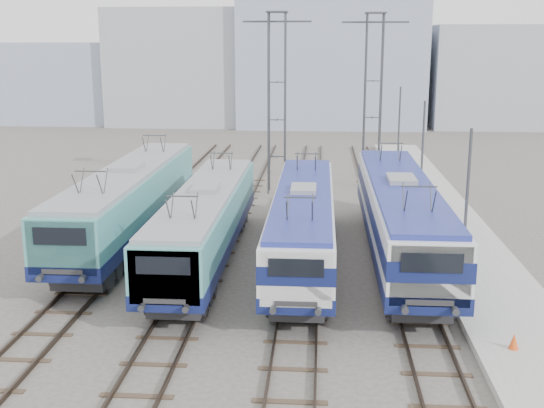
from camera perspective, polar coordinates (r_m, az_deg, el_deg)
The scene contains 16 objects.
ground at distance 26.02m, azimuth -2.87°, elevation -9.52°, with size 160.00×160.00×0.00m, color #514C47.
platform at distance 34.06m, azimuth 16.20°, elevation -4.16°, with size 4.00×70.00×0.30m, color #9E9E99.
locomotive_far_left at distance 35.45m, azimuth -11.93°, elevation 0.44°, with size 2.98×18.82×3.54m.
locomotive_center_left at distance 31.47m, azimuth -5.60°, elevation -1.32°, with size 2.73×17.21×3.24m.
locomotive_center_right at distance 31.17m, azimuth 2.62°, elevation -1.31°, with size 2.73×17.23×3.24m.
locomotive_far_right at distance 32.22m, azimuth 10.70°, elevation -0.69°, with size 2.98×18.87×3.55m.
catenary_tower_west at distance 46.00m, azimuth 0.42°, elevation 9.09°, with size 4.50×1.20×12.00m.
catenary_tower_east at distance 48.02m, azimuth 8.44°, elevation 9.13°, with size 4.50×1.20×12.00m.
mast_front at distance 27.18m, azimuth 15.89°, elevation -1.22°, with size 0.12×0.12×7.00m, color #3F4247.
mast_mid at distance 38.74m, azimuth 12.42°, elevation 3.26°, with size 0.12×0.12×7.00m, color #3F4247.
mast_rear at distance 50.51m, azimuth 10.55°, elevation 5.67°, with size 0.12×0.12×7.00m, color #3F4247.
safety_cone at distance 24.12m, azimuth 19.59°, elevation -10.77°, with size 0.33×0.33×0.54m, color #E24B17.
building_west at distance 87.50m, azimuth -7.16°, elevation 11.30°, with size 18.00×12.00×14.00m, color #989EA8.
building_center at distance 85.78m, azimuth 4.97°, elevation 12.64°, with size 22.00×14.00×18.00m, color #909AB2.
building_east at distance 88.38m, azimuth 18.22°, elevation 10.11°, with size 16.00×12.00×12.00m, color #989EA8.
building_far_west at distance 92.05m, azimuth -17.08°, elevation 9.67°, with size 14.00×10.00×10.00m, color #909AB2.
Camera 1 is at (3.04, -23.76, 10.15)m, focal length 45.00 mm.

